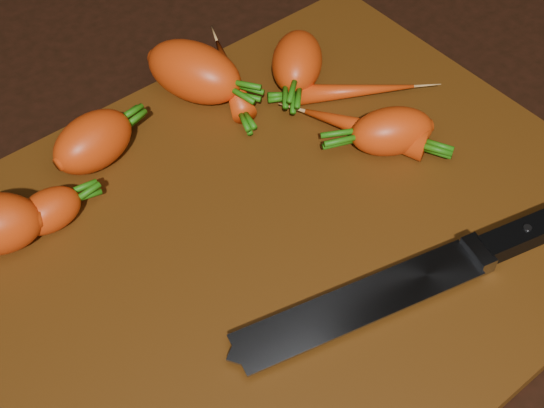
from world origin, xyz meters
TOP-DOWN VIEW (x-y plane):
  - ground at (0.00, 0.00)m, footprint 2.00×2.00m
  - cutting_board at (0.00, 0.00)m, footprint 0.50×0.40m
  - carrot_0 at (-0.07, 0.15)m, footprint 0.08×0.05m
  - carrot_2 at (0.04, 0.16)m, footprint 0.08×0.10m
  - carrot_3 at (0.12, 0.12)m, footprint 0.08×0.08m
  - carrot_4 at (-0.13, 0.11)m, footprint 0.05×0.03m
  - carrot_5 at (0.12, 0.01)m, footprint 0.08×0.07m
  - carrot_6 at (0.07, 0.15)m, footprint 0.06×0.10m
  - carrot_7 at (0.14, 0.07)m, footprint 0.10×0.08m
  - carrot_8 at (0.11, 0.03)m, footprint 0.07×0.10m
  - knife at (0.01, -0.10)m, footprint 0.30×0.10m

SIDE VIEW (x-z plane):
  - ground at x=0.00m, z-range -0.01..0.00m
  - cutting_board at x=0.00m, z-range 0.00..0.01m
  - knife at x=0.01m, z-range 0.01..0.03m
  - carrot_7 at x=0.14m, z-range 0.01..0.03m
  - carrot_6 at x=0.07m, z-range 0.01..0.03m
  - carrot_8 at x=0.11m, z-range 0.01..0.04m
  - carrot_4 at x=-0.13m, z-range 0.01..0.04m
  - carrot_5 at x=0.12m, z-range 0.01..0.05m
  - carrot_3 at x=0.12m, z-range 0.01..0.06m
  - carrot_0 at x=-0.07m, z-range 0.01..0.06m
  - carrot_2 at x=0.04m, z-range 0.01..0.06m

